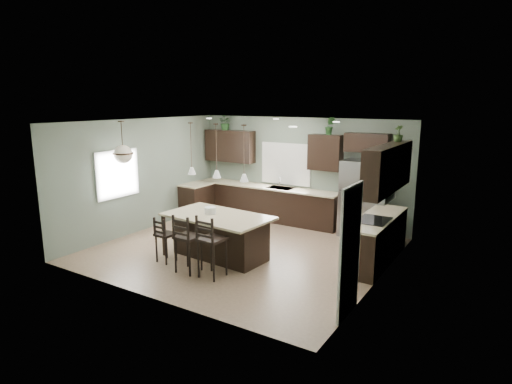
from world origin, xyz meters
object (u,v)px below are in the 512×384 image
(bar_stool_left, at_px, (166,239))
(plant_back_left, at_px, (226,122))
(bar_stool_center, at_px, (188,243))
(kitchen_island, at_px, (218,237))
(serving_dish, at_px, (210,210))
(bar_stool_right, at_px, (212,246))
(refrigerator, at_px, (361,198))

(bar_stool_left, relative_size, plant_back_left, 2.20)
(bar_stool_left, xyz_separation_m, bar_stool_center, (0.73, -0.16, 0.10))
(kitchen_island, bearing_deg, plant_back_left, 127.59)
(serving_dish, xyz_separation_m, bar_stool_right, (0.70, -0.85, -0.39))
(kitchen_island, relative_size, serving_dish, 9.16)
(refrigerator, relative_size, kitchen_island, 0.84)
(plant_back_left, bearing_deg, bar_stool_right, -57.34)
(bar_stool_center, xyz_separation_m, bar_stool_right, (0.54, 0.06, 0.03))
(bar_stool_left, bearing_deg, bar_stool_right, -1.23)
(kitchen_island, relative_size, plant_back_left, 5.07)
(bar_stool_left, xyz_separation_m, bar_stool_right, (1.27, -0.10, 0.13))
(plant_back_left, bearing_deg, serving_dish, -59.33)
(bar_stool_center, xyz_separation_m, plant_back_left, (-2.06, 4.10, 2.04))
(refrigerator, height_order, bar_stool_right, refrigerator)
(serving_dish, distance_m, bar_stool_left, 1.07)
(refrigerator, bearing_deg, bar_stool_center, -117.21)
(serving_dish, bearing_deg, bar_stool_center, -79.78)
(plant_back_left, bearing_deg, refrigerator, -2.00)
(refrigerator, height_order, serving_dish, refrigerator)
(refrigerator, xyz_separation_m, kitchen_island, (-2.00, -3.07, -0.46))
(bar_stool_center, bearing_deg, serving_dish, 99.56)
(kitchen_island, relative_size, bar_stool_left, 2.31)
(bar_stool_right, bearing_deg, kitchen_island, 123.11)
(refrigerator, xyz_separation_m, bar_stool_left, (-2.77, -3.80, -0.45))
(serving_dish, relative_size, bar_stool_center, 0.21)
(serving_dish, bearing_deg, kitchen_island, -4.48)
(bar_stool_center, bearing_deg, refrigerator, 62.14)
(refrigerator, relative_size, bar_stool_left, 1.94)
(refrigerator, bearing_deg, serving_dish, -125.78)
(serving_dish, xyz_separation_m, plant_back_left, (-1.90, 3.20, 1.62))
(kitchen_island, distance_m, plant_back_left, 4.40)
(refrigerator, relative_size, bar_stool_right, 1.53)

